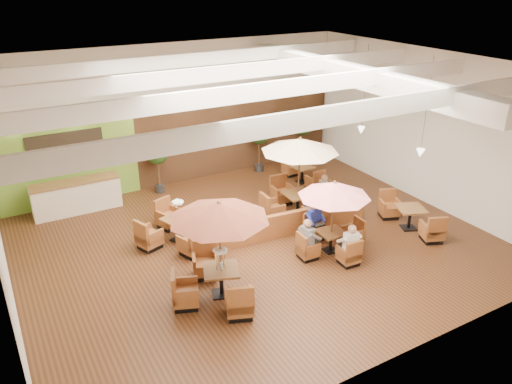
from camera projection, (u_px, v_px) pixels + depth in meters
room at (243, 121)px, 15.44m from camera, size 14.04×14.00×5.52m
service_counter at (77, 196)px, 17.66m from camera, size 3.00×0.75×1.18m
booth_divider at (285, 225)px, 16.07m from camera, size 5.97×0.75×0.83m
table_0 at (217, 230)px, 12.48m from camera, size 2.73×2.89×2.77m
table_1 at (334, 203)px, 14.71m from camera, size 2.30×2.30×2.35m
table_2 at (299, 163)px, 16.88m from camera, size 2.83×2.83×2.86m
table_3 at (179, 228)px, 15.81m from camera, size 2.82×2.82×1.57m
table_4 at (410, 218)px, 16.56m from camera, size 1.13×2.75×0.97m
table_5 at (302, 174)px, 20.21m from camera, size 0.84×2.36×0.88m
topiary_0 at (157, 155)px, 18.84m from camera, size 0.89×0.89×2.06m
topiary_1 at (259, 135)px, 20.83m from camera, size 0.93×0.93×2.16m
topiary_2 at (302, 126)px, 21.79m from camera, size 0.97×0.97×2.24m
diner_0 at (350, 241)px, 14.38m from camera, size 0.45×0.38×0.86m
diner_1 at (315, 218)px, 15.74m from camera, size 0.39×0.31×0.80m
diner_2 at (309, 235)px, 14.67m from camera, size 0.37×0.44×0.86m
diner_3 at (316, 206)px, 16.52m from camera, size 0.40×0.33×0.81m
diner_4 at (322, 188)px, 17.82m from camera, size 0.40×0.45×0.84m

